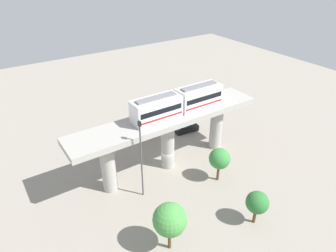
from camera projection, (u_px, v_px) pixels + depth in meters
The scene contains 9 objects.
ground_plane at pixel (168, 165), 44.85m from camera, with size 120.00×120.00×0.00m, color gray.
viaduct at pixel (168, 129), 41.76m from camera, with size 5.20×28.00×8.29m.
train at pixel (178, 102), 40.78m from camera, with size 2.64×13.55×3.24m.
parked_car_black at pixel (186, 127), 53.10m from camera, with size 2.33×4.40×1.76m.
parked_car_orange at pixel (147, 131), 51.88m from camera, with size 2.31×4.39×1.76m.
tree_near_viaduct at pixel (170, 220), 30.39m from camera, with size 3.52×3.52×5.89m.
tree_mid_lot at pixel (220, 159), 40.35m from camera, with size 2.86×2.86×4.97m.
tree_far_corner at pixel (257, 203), 33.98m from camera, with size 2.61×2.61×4.35m.
signal_post at pixel (141, 157), 36.49m from camera, with size 0.44×0.28×10.89m.
Camera 1 is at (29.95, -19.91, 27.42)m, focal length 32.47 mm.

